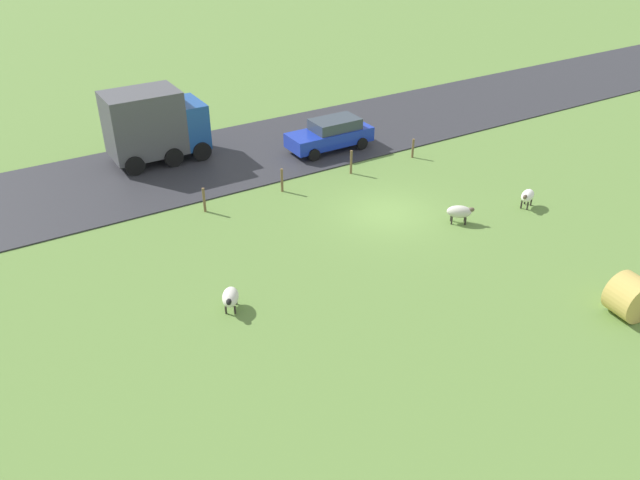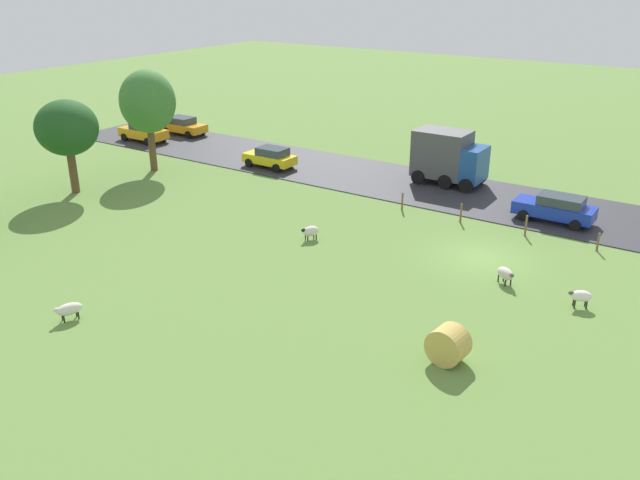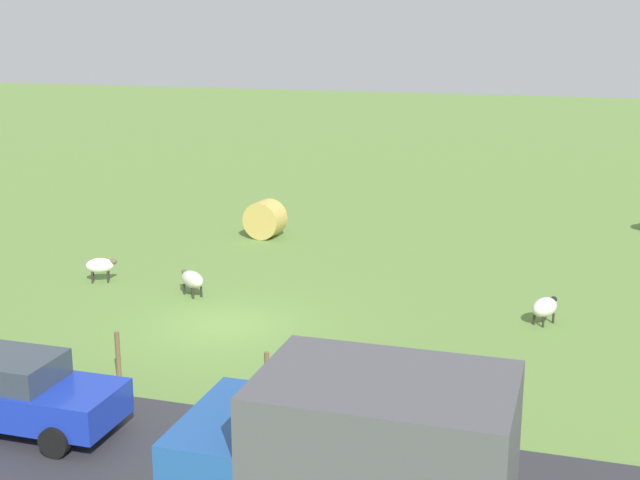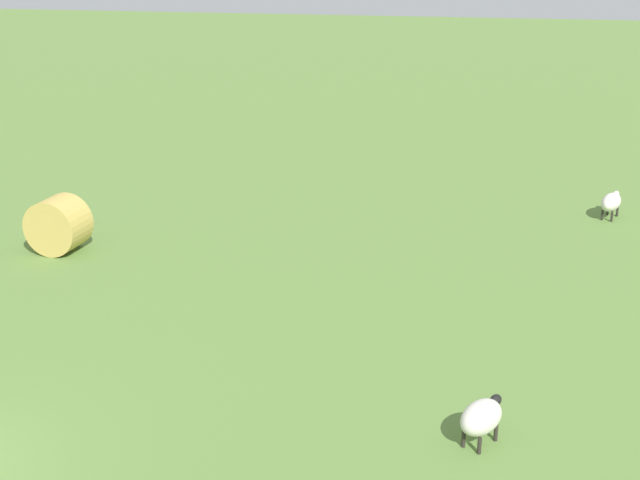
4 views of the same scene
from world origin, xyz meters
TOP-DOWN VIEW (x-y plane):
  - sheep_0 at (-2.84, 8.78)m, footprint 1.10×0.95m
  - sheep_1 at (-15.98, 12.23)m, footprint 1.24×0.87m
  - hay_bale_0 at (-10.07, -2.51)m, footprint 1.19×1.59m

SIDE VIEW (x-z plane):
  - sheep_1 at x=-15.98m, z-range 0.12..0.88m
  - sheep_0 at x=-2.84m, z-range 0.11..0.89m
  - hay_bale_0 at x=-10.07m, z-range 0.00..1.50m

